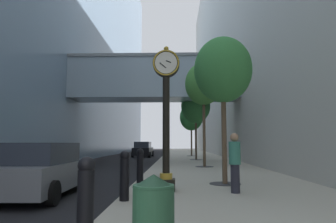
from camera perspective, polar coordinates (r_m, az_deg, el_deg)
ground_plane at (r=29.12m, az=-1.50°, el=-9.09°), size 110.00×110.00×0.00m
sidewalk_right at (r=32.12m, az=4.68°, el=-8.65°), size 6.53×80.00×0.14m
building_block_left at (r=38.04m, az=-19.60°, el=19.29°), size 22.77×80.00×35.33m
building_block_right at (r=36.11m, az=17.40°, el=16.60°), size 9.00×80.00×30.55m
street_clock at (r=9.35m, az=-0.36°, el=0.35°), size 0.84×0.55×4.50m
bollard_nearest at (r=4.67m, az=-15.32°, el=-15.51°), size 0.25×0.25×1.24m
bollard_second at (r=7.85m, az=-8.22°, el=-11.69°), size 0.25×0.25×1.24m
bollard_third at (r=11.09m, az=-5.30°, el=-10.03°), size 0.25×0.25×1.24m
street_tree_near at (r=11.30m, az=10.33°, el=7.61°), size 2.10×2.10×5.32m
street_tree_mid_near at (r=18.99m, az=6.74°, el=5.10°), size 2.30×2.30×6.44m
street_tree_mid_far at (r=26.51m, az=5.25°, el=0.93°), size 2.55×2.55×6.11m
street_tree_far at (r=34.14m, az=4.43°, el=-1.11°), size 2.61×2.61×5.84m
trash_bin at (r=3.95m, az=-2.78°, el=-19.17°), size 0.53×0.53×1.05m
pedestrian_by_clock at (r=9.12m, az=12.52°, el=-9.10°), size 0.37×0.37×1.73m
car_black_near at (r=34.67m, az=-4.74°, el=-7.19°), size 2.17×4.64×1.72m
car_grey_mid at (r=10.01m, az=-22.79°, el=-10.12°), size 2.15×4.55×1.59m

